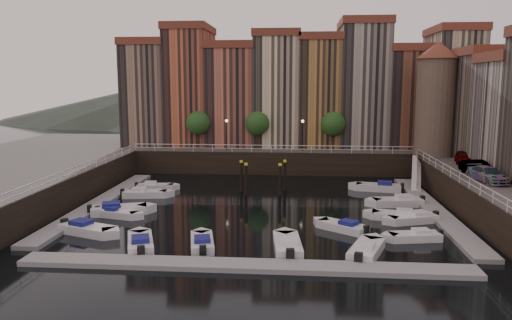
# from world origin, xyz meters

# --- Properties ---
(ground) EXTENTS (200.00, 200.00, 0.00)m
(ground) POSITION_xyz_m (0.00, 0.00, 0.00)
(ground) COLOR black
(ground) RESTS_ON ground
(quay_far) EXTENTS (80.00, 20.00, 3.00)m
(quay_far) POSITION_xyz_m (0.00, 26.00, 1.50)
(quay_far) COLOR black
(quay_far) RESTS_ON ground
(dock_left) EXTENTS (2.00, 28.00, 0.35)m
(dock_left) POSITION_xyz_m (-16.20, -1.00, 0.17)
(dock_left) COLOR gray
(dock_left) RESTS_ON ground
(dock_right) EXTENTS (2.00, 28.00, 0.35)m
(dock_right) POSITION_xyz_m (16.20, -1.00, 0.17)
(dock_right) COLOR gray
(dock_right) RESTS_ON ground
(dock_near) EXTENTS (30.00, 2.00, 0.35)m
(dock_near) POSITION_xyz_m (0.00, -17.00, 0.17)
(dock_near) COLOR gray
(dock_near) RESTS_ON ground
(mountains) EXTENTS (145.00, 100.00, 18.00)m
(mountains) POSITION_xyz_m (1.72, 110.00, 7.92)
(mountains) COLOR #2D382D
(mountains) RESTS_ON ground
(far_terrace) EXTENTS (48.70, 10.30, 17.50)m
(far_terrace) POSITION_xyz_m (3.31, 23.50, 10.95)
(far_terrace) COLOR #8D7159
(far_terrace) RESTS_ON quay_far
(corner_tower) EXTENTS (5.20, 5.20, 13.80)m
(corner_tower) POSITION_xyz_m (20.00, 14.50, 10.19)
(corner_tower) COLOR #6B5B4C
(corner_tower) RESTS_ON quay_right
(promenade_trees) EXTENTS (21.20, 3.20, 5.20)m
(promenade_trees) POSITION_xyz_m (-1.33, 18.20, 6.58)
(promenade_trees) COLOR black
(promenade_trees) RESTS_ON quay_far
(street_lamps) EXTENTS (10.36, 0.36, 4.18)m
(street_lamps) POSITION_xyz_m (-1.00, 17.20, 5.90)
(street_lamps) COLOR black
(street_lamps) RESTS_ON quay_far
(railings) EXTENTS (36.08, 34.04, 0.52)m
(railings) POSITION_xyz_m (0.00, 4.88, 3.79)
(railings) COLOR white
(railings) RESTS_ON ground
(gangway) EXTENTS (2.78, 8.32, 3.73)m
(gangway) POSITION_xyz_m (17.10, 10.00, 1.92)
(gangway) COLOR white
(gangway) RESTS_ON ground
(mooring_pilings) EXTENTS (5.20, 2.87, 3.78)m
(mooring_pilings) POSITION_xyz_m (-0.35, 5.47, 1.65)
(mooring_pilings) COLOR black
(mooring_pilings) RESTS_ON ground
(boat_left_0) EXTENTS (5.12, 3.39, 1.16)m
(boat_left_0) POSITION_xyz_m (-13.44, -10.63, 0.39)
(boat_left_0) COLOR silver
(boat_left_0) RESTS_ON ground
(boat_left_1) EXTENTS (4.40, 2.54, 0.99)m
(boat_left_1) POSITION_xyz_m (-12.89, -5.47, 0.33)
(boat_left_1) COLOR silver
(boat_left_1) RESTS_ON ground
(boat_left_2) EXTENTS (5.38, 3.39, 1.21)m
(boat_left_2) POSITION_xyz_m (-13.10, -4.52, 0.41)
(boat_left_2) COLOR silver
(boat_left_2) RESTS_ON ground
(boat_left_3) EXTENTS (4.90, 2.35, 1.10)m
(boat_left_3) POSITION_xyz_m (-12.78, 2.41, 0.37)
(boat_left_3) COLOR silver
(boat_left_3) RESTS_ON ground
(boat_left_4) EXTENTS (4.36, 1.93, 0.99)m
(boat_left_4) POSITION_xyz_m (-12.76, 6.23, 0.33)
(boat_left_4) COLOR silver
(boat_left_4) RESTS_ON ground
(boat_right_0) EXTENTS (4.25, 2.16, 0.95)m
(boat_right_0) POSITION_xyz_m (12.49, -10.18, 0.32)
(boat_right_0) COLOR silver
(boat_right_0) RESTS_ON ground
(boat_right_1) EXTENTS (4.66, 2.98, 1.05)m
(boat_right_1) POSITION_xyz_m (13.51, -5.11, 0.35)
(boat_right_1) COLOR silver
(boat_right_1) RESTS_ON ground
(boat_right_2) EXTENTS (4.75, 2.51, 1.06)m
(boat_right_2) POSITION_xyz_m (12.34, -4.36, 0.36)
(boat_right_2) COLOR silver
(boat_right_2) RESTS_ON ground
(boat_right_3) EXTENTS (5.18, 2.46, 1.16)m
(boat_right_3) POSITION_xyz_m (13.36, 0.80, 0.39)
(boat_right_3) COLOR silver
(boat_right_3) RESTS_ON ground
(boat_right_4) EXTENTS (5.31, 2.78, 1.19)m
(boat_right_4) POSITION_xyz_m (12.61, 7.61, 0.40)
(boat_right_4) COLOR silver
(boat_right_4) RESTS_ON ground
(boat_near_0) EXTENTS (3.16, 4.97, 1.12)m
(boat_near_0) POSITION_xyz_m (-8.02, -13.72, 0.38)
(boat_near_0) COLOR silver
(boat_near_0) RESTS_ON ground
(boat_near_1) EXTENTS (2.50, 4.61, 1.03)m
(boat_near_1) POSITION_xyz_m (-3.55, -13.19, 0.35)
(boat_near_1) COLOR silver
(boat_near_1) RESTS_ON ground
(boat_near_2) EXTENTS (2.33, 5.26, 1.19)m
(boat_near_2) POSITION_xyz_m (2.72, -13.40, 0.40)
(boat_near_2) COLOR silver
(boat_near_2) RESTS_ON ground
(boat_near_3) EXTENTS (3.28, 5.04, 1.14)m
(boat_near_3) POSITION_xyz_m (8.23, -13.92, 0.38)
(boat_near_3) COLOR silver
(boat_near_3) RESTS_ON ground
(car_a) EXTENTS (2.54, 4.35, 1.39)m
(car_a) POSITION_xyz_m (21.79, 8.62, 3.70)
(car_a) COLOR gray
(car_a) RESTS_ON quay_right
(car_b) EXTENTS (2.58, 4.55, 1.42)m
(car_b) POSITION_xyz_m (20.85, 1.32, 3.71)
(car_b) COLOR gray
(car_b) RESTS_ON quay_right
(car_c) EXTENTS (2.93, 5.09, 1.39)m
(car_c) POSITION_xyz_m (20.49, -2.18, 3.69)
(car_c) COLOR gray
(car_c) RESTS_ON quay_right
(boat_extra_648) EXTENTS (4.31, 3.79, 1.02)m
(boat_extra_648) POSITION_xyz_m (7.19, -8.12, 0.34)
(boat_extra_648) COLOR silver
(boat_extra_648) RESTS_ON ground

